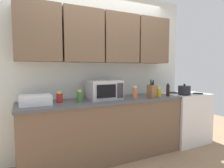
{
  "coord_description": "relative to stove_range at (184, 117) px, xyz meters",
  "views": [
    {
      "loc": [
        -1.11,
        -2.84,
        1.35
      ],
      "look_at": [
        0.14,
        -0.25,
        1.12
      ],
      "focal_mm": 30.13,
      "sensor_mm": 36.0,
      "label": 1
    }
  ],
  "objects": [
    {
      "name": "bottle_yellow_mustard",
      "position": [
        -0.69,
        -0.1,
        0.52
      ],
      "size": [
        0.08,
        0.08,
        0.16
      ],
      "color": "gold",
      "rests_on": "counter_run"
    },
    {
      "name": "knife_block",
      "position": [
        -0.88,
        -0.15,
        0.55
      ],
      "size": [
        0.11,
        0.13,
        0.29
      ],
      "color": "brown",
      "rests_on": "counter_run"
    },
    {
      "name": "bottle_soy_dark",
      "position": [
        -0.51,
        -0.11,
        0.54
      ],
      "size": [
        0.06,
        0.06,
        0.21
      ],
      "color": "black",
      "rests_on": "counter_run"
    },
    {
      "name": "dish_rack",
      "position": [
        -2.56,
        0.02,
        0.51
      ],
      "size": [
        0.38,
        0.3,
        0.12
      ],
      "primitive_type": "cube",
      "color": "silver",
      "rests_on": "counter_run"
    },
    {
      "name": "counter_run",
      "position": [
        -1.6,
        0.02,
        -0.0
      ],
      "size": [
        2.43,
        0.63,
        0.9
      ],
      "color": "brown",
      "rests_on": "ground_plane"
    },
    {
      "name": "bottle_red_sauce",
      "position": [
        -2.26,
        0.04,
        0.52
      ],
      "size": [
        0.08,
        0.08,
        0.15
      ],
      "color": "red",
      "rests_on": "counter_run"
    },
    {
      "name": "bottle_spice_jar",
      "position": [
        -1.17,
        -0.13,
        0.54
      ],
      "size": [
        0.07,
        0.07,
        0.19
      ],
      "color": "#BC6638",
      "rests_on": "counter_run"
    },
    {
      "name": "bottle_green_oil",
      "position": [
        -2.01,
        -0.06,
        0.52
      ],
      "size": [
        0.08,
        0.08,
        0.16
      ],
      "color": "#386B2D",
      "rests_on": "counter_run"
    },
    {
      "name": "kettle",
      "position": [
        -0.17,
        -0.14,
        0.53
      ],
      "size": [
        0.21,
        0.21,
        0.18
      ],
      "color": "black",
      "rests_on": "stove_range"
    },
    {
      "name": "microwave",
      "position": [
        -1.6,
        0.05,
        0.59
      ],
      "size": [
        0.48,
        0.37,
        0.28
      ],
      "color": "#B7B7BC",
      "rests_on": "counter_run"
    },
    {
      "name": "stove_range",
      "position": [
        0.0,
        0.0,
        0.0
      ],
      "size": [
        0.76,
        0.64,
        0.91
      ],
      "color": "silver",
      "rests_on": "ground_plane"
    },
    {
      "name": "wall_back_with_cabinets",
      "position": [
        -1.6,
        0.25,
        1.12
      ],
      "size": [
        3.3,
        0.38,
        2.6
      ],
      "color": "silver",
      "rests_on": "ground_plane"
    }
  ]
}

